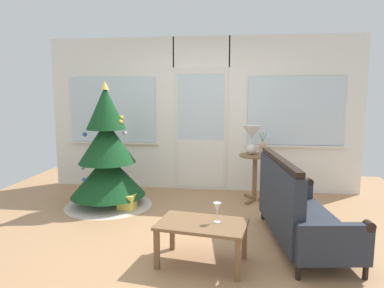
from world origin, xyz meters
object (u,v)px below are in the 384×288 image
(christmas_tree, at_px, (107,160))
(settee_sofa, at_px, (296,210))
(wine_glass, at_px, (217,208))
(table_lamp, at_px, (252,136))
(gift_box, at_px, (127,203))
(flower_vase, at_px, (263,148))
(side_table, at_px, (255,168))
(coffee_table, at_px, (202,229))

(christmas_tree, bearing_deg, settee_sofa, -22.04)
(settee_sofa, xyz_separation_m, wine_glass, (-0.82, -0.56, 0.18))
(table_lamp, xyz_separation_m, gift_box, (-1.73, -0.75, -0.88))
(table_lamp, relative_size, gift_box, 1.91)
(settee_sofa, height_order, flower_vase, flower_vase)
(side_table, height_order, coffee_table, side_table)
(gift_box, bearing_deg, wine_glass, -45.53)
(coffee_table, xyz_separation_m, wine_glass, (0.14, 0.03, 0.20))
(christmas_tree, distance_m, table_lamp, 2.16)
(table_lamp, relative_size, coffee_table, 0.48)
(settee_sofa, height_order, table_lamp, table_lamp)
(christmas_tree, height_order, coffee_table, christmas_tree)
(flower_vase, xyz_separation_m, gift_box, (-1.89, -0.65, -0.72))
(settee_sofa, bearing_deg, wine_glass, -145.70)
(side_table, bearing_deg, gift_box, -158.46)
(coffee_table, bearing_deg, christmas_tree, 133.97)
(settee_sofa, xyz_separation_m, coffee_table, (-0.96, -0.59, -0.03))
(christmas_tree, height_order, wine_glass, christmas_tree)
(flower_vase, bearing_deg, wine_glass, -105.03)
(gift_box, bearing_deg, side_table, 21.54)
(side_table, bearing_deg, coffee_table, -105.49)
(christmas_tree, bearing_deg, coffee_table, -46.03)
(settee_sofa, bearing_deg, christmas_tree, 157.96)
(side_table, bearing_deg, wine_glass, -102.00)
(table_lamp, xyz_separation_m, coffee_table, (-0.52, -2.15, -0.65))
(settee_sofa, relative_size, flower_vase, 4.88)
(side_table, xyz_separation_m, table_lamp, (-0.06, 0.04, 0.49))
(christmas_tree, bearing_deg, wine_glass, -42.99)
(table_lamp, bearing_deg, side_table, -33.69)
(table_lamp, relative_size, flower_vase, 1.26)
(flower_vase, xyz_separation_m, wine_glass, (-0.54, -2.02, -0.28))
(table_lamp, bearing_deg, wine_glass, -100.21)
(christmas_tree, bearing_deg, gift_box, -30.71)
(settee_sofa, height_order, coffee_table, settee_sofa)
(table_lamp, xyz_separation_m, flower_vase, (0.16, -0.10, -0.17))
(christmas_tree, distance_m, gift_box, 0.69)
(table_lamp, bearing_deg, christmas_tree, -165.33)
(christmas_tree, height_order, table_lamp, christmas_tree)
(side_table, height_order, table_lamp, table_lamp)
(christmas_tree, relative_size, flower_vase, 5.15)
(side_table, xyz_separation_m, wine_glass, (-0.44, -2.08, 0.05))
(christmas_tree, relative_size, table_lamp, 4.10)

